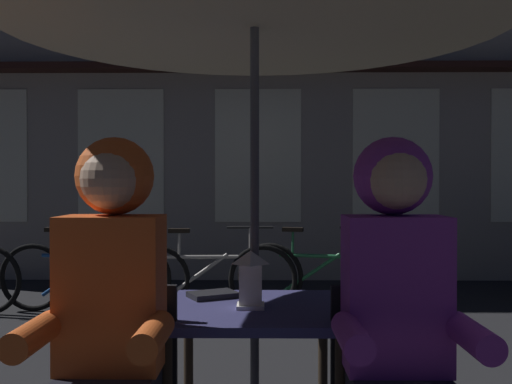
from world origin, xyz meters
The scene contains 9 objects.
cafe_table centered at (0.00, 0.00, 0.64)m, with size 0.72×0.72×0.74m.
lantern centered at (-0.02, -0.03, 0.86)m, with size 0.11×0.11×0.23m.
person_left_hooded centered at (-0.48, -0.43, 0.85)m, with size 0.45×0.56×1.40m.
person_right_hooded centered at (0.48, -0.43, 0.85)m, with size 0.45×0.56×1.40m.
shopfront_building centered at (-0.03, 5.40, 3.09)m, with size 10.00×0.93×6.20m.
bicycle_second centered at (-1.69, 3.24, 0.35)m, with size 1.68×0.08×0.84m.
bicycle_third centered at (-0.48, 3.14, 0.35)m, with size 1.68×0.11×0.84m.
bicycle_fourth centered at (0.60, 3.22, 0.35)m, with size 1.64×0.44×0.84m.
book centered at (-0.19, 0.18, 0.75)m, with size 0.20×0.14×0.02m, color black.
Camera 1 is at (0.03, -2.36, 1.24)m, focal length 40.91 mm.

